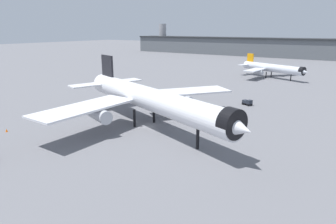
{
  "coord_description": "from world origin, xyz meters",
  "views": [
    {
      "loc": [
        43.68,
        -57.58,
        23.99
      ],
      "look_at": [
        7.71,
        -2.72,
        5.65
      ],
      "focal_mm": 31.91,
      "sensor_mm": 36.0,
      "label": 1
    }
  ],
  "objects": [
    {
      "name": "traffic_cone_wingtip",
      "position": [
        -23.37,
        24.21,
        0.34
      ],
      "size": [
        0.54,
        0.54,
        0.67
      ],
      "primitive_type": "cone",
      "color": "#F2600C",
      "rests_on": "ground"
    },
    {
      "name": "traffic_cone_near_nose",
      "position": [
        -26.2,
        -22.06,
        0.37
      ],
      "size": [
        0.6,
        0.6,
        0.75
      ],
      "primitive_type": "cone",
      "color": "#F2600C",
      "rests_on": "ground"
    },
    {
      "name": "airliner_near_gate",
      "position": [
        0.31,
        -0.03,
        7.22
      ],
      "size": [
        59.91,
        53.53,
        16.39
      ],
      "rotation": [
        0.0,
        0.0,
        -0.35
      ],
      "color": "white",
      "rests_on": "ground"
    },
    {
      "name": "terminal_building",
      "position": [
        -58.13,
        217.36,
        8.36
      ],
      "size": [
        221.92,
        26.17,
        29.14
      ],
      "rotation": [
        0.0,
        0.0,
        -0.01
      ],
      "color": "slate",
      "rests_on": "ground"
    },
    {
      "name": "baggage_tug_wing",
      "position": [
        13.67,
        35.3,
        0.97
      ],
      "size": [
        3.57,
        2.9,
        1.85
      ],
      "rotation": [
        0.0,
        0.0,
        5.87
      ],
      "color": "black",
      "rests_on": "ground"
    },
    {
      "name": "airliner_far_taxiway",
      "position": [
        5.04,
        96.41,
        4.97
      ],
      "size": [
        37.39,
        33.39,
        11.27
      ],
      "rotation": [
        0.0,
        0.0,
        5.88
      ],
      "color": "silver",
      "rests_on": "ground"
    },
    {
      "name": "ground",
      "position": [
        0.0,
        0.0,
        0.0
      ],
      "size": [
        900.0,
        900.0,
        0.0
      ],
      "primitive_type": "plane",
      "color": "slate"
    }
  ]
}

